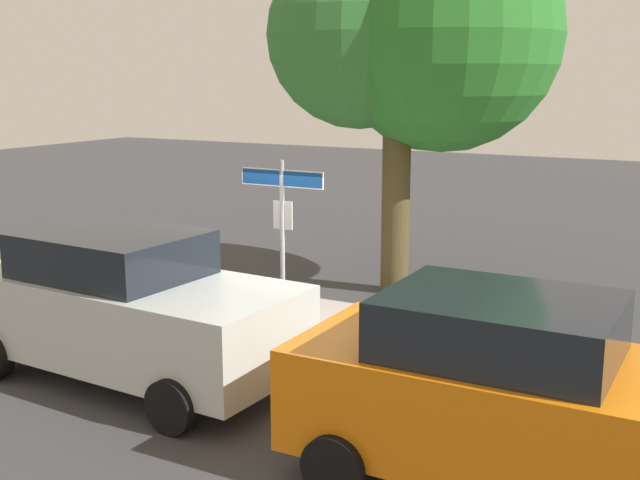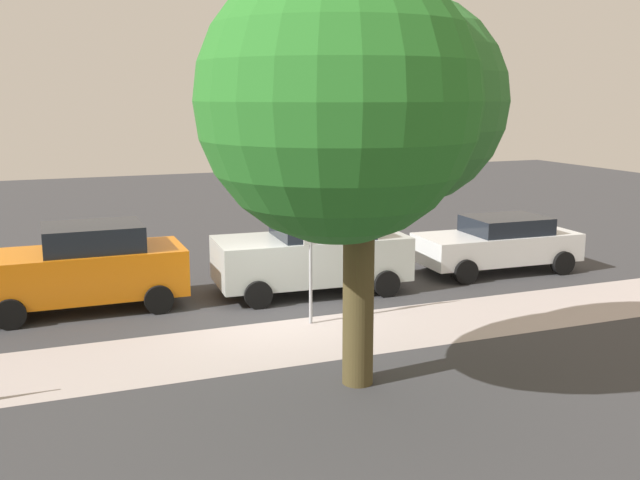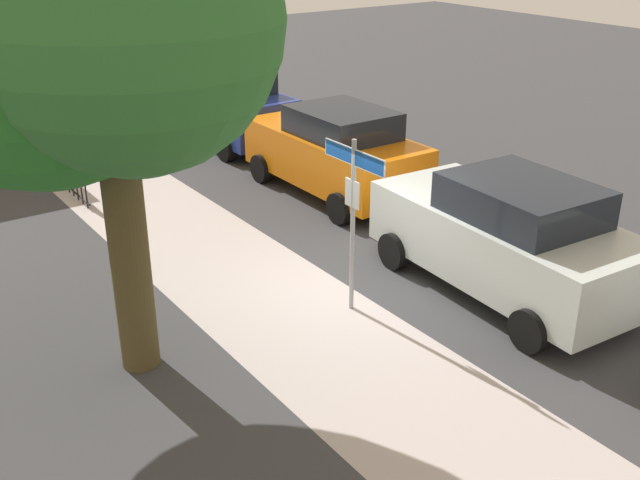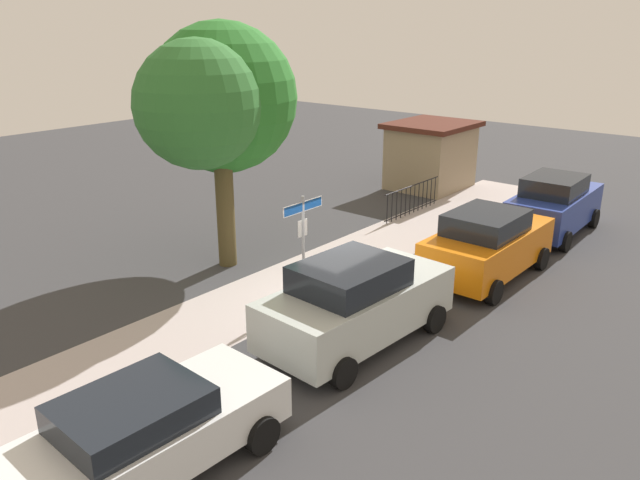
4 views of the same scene
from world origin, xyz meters
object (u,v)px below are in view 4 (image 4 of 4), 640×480
object	(u,v)px
car_orange	(487,244)
car_blue	(554,205)
utility_shed	(431,155)
shade_tree	(218,101)
street_sign	(303,228)
car_white	(147,431)
car_silver	(356,302)

from	to	relation	value
car_orange	car_blue	distance (m)	4.85
car_orange	utility_shed	xyz separation A→B (m)	(7.59, 6.24, 0.42)
shade_tree	car_orange	bearing A→B (deg)	-60.59
street_sign	car_white	size ratio (longest dim) A/B	0.61
shade_tree	car_blue	bearing A→B (deg)	-37.33
car_orange	street_sign	bearing A→B (deg)	146.80
car_silver	car_orange	world-z (taller)	car_silver
shade_tree	car_silver	distance (m)	7.16
car_orange	utility_shed	bearing A→B (deg)	39.75
shade_tree	car_white	size ratio (longest dim) A/B	1.52
car_silver	utility_shed	distance (m)	14.07
car_orange	car_blue	bearing A→B (deg)	0.23
utility_shed	car_orange	bearing A→B (deg)	-140.56
car_blue	car_silver	bearing A→B (deg)	175.26
car_white	car_silver	size ratio (longest dim) A/B	0.94
shade_tree	car_silver	bearing A→B (deg)	-105.01
car_silver	car_blue	bearing A→B (deg)	0.39
street_sign	car_silver	xyz separation A→B (m)	(-0.95, -2.34, -0.94)
car_blue	street_sign	bearing A→B (deg)	160.84
street_sign	shade_tree	xyz separation A→B (m)	(0.65, 3.63, 2.68)
car_white	car_silver	bearing A→B (deg)	2.99
street_sign	utility_shed	world-z (taller)	utility_shed
car_silver	car_orange	size ratio (longest dim) A/B	1.06
shade_tree	utility_shed	bearing A→B (deg)	-1.18
car_white	car_blue	xyz separation A→B (m)	(15.51, -0.42, 0.21)
shade_tree	car_white	distance (m)	10.02
car_silver	utility_shed	world-z (taller)	utility_shed
car_blue	utility_shed	distance (m)	6.84
shade_tree	utility_shed	distance (m)	11.69
street_sign	car_orange	distance (m)	5.24
utility_shed	car_blue	bearing A→B (deg)	-113.68
car_orange	car_blue	size ratio (longest dim) A/B	1.00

